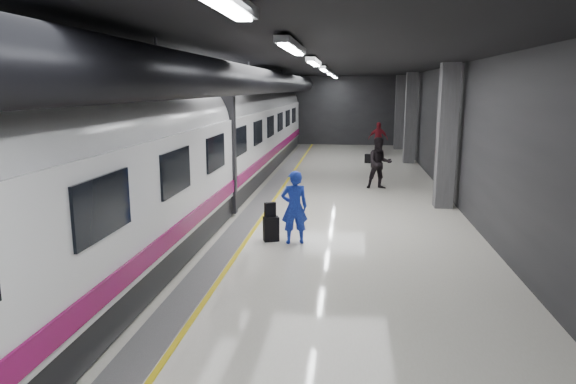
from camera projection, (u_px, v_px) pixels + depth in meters
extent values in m
plane|color=white|center=(295.00, 218.00, 15.03)|extent=(40.00, 40.00, 0.00)
cube|color=black|center=(295.00, 60.00, 14.13)|extent=(10.00, 40.00, 0.02)
cube|color=#28282B|center=(327.00, 111.00, 34.03)|extent=(10.00, 0.02, 4.50)
cube|color=#28282B|center=(127.00, 139.00, 15.17)|extent=(0.02, 40.00, 4.50)
cube|color=#28282B|center=(477.00, 144.00, 13.99)|extent=(0.02, 40.00, 4.50)
cube|color=slate|center=(249.00, 216.00, 15.19)|extent=(0.65, 39.80, 0.01)
cube|color=yellow|center=(263.00, 217.00, 15.14)|extent=(0.10, 39.80, 0.01)
cylinder|color=black|center=(249.00, 80.00, 14.39)|extent=(0.80, 38.00, 0.80)
cube|color=silver|center=(292.00, 46.00, 8.24)|extent=(0.22, 2.60, 0.10)
cube|color=silver|center=(314.00, 62.00, 13.11)|extent=(0.22, 2.60, 0.10)
cube|color=silver|center=(324.00, 69.00, 17.97)|extent=(0.22, 2.60, 0.10)
cube|color=silver|center=(330.00, 73.00, 22.83)|extent=(0.22, 2.60, 0.10)
cube|color=silver|center=(334.00, 75.00, 27.70)|extent=(0.22, 2.60, 0.10)
cube|color=silver|center=(336.00, 77.00, 31.59)|extent=(0.22, 2.60, 0.10)
cube|color=#515154|center=(446.00, 137.00, 15.99)|extent=(0.55, 0.55, 4.50)
cube|color=#515154|center=(410.00, 118.00, 25.72)|extent=(0.55, 0.55, 4.50)
cube|color=#515154|center=(399.00, 112.00, 31.55)|extent=(0.55, 0.55, 4.50)
cube|color=black|center=(187.00, 203.00, 15.34)|extent=(2.80, 38.00, 0.60)
cube|color=white|center=(185.00, 157.00, 15.06)|extent=(2.90, 38.00, 2.20)
cylinder|color=white|center=(184.00, 124.00, 14.87)|extent=(2.80, 38.00, 2.80)
cube|color=#800B4D|center=(234.00, 185.00, 15.05)|extent=(0.04, 38.00, 0.35)
cube|color=black|center=(185.00, 148.00, 15.01)|extent=(3.05, 0.25, 3.80)
cube|color=black|center=(103.00, 206.00, 7.03)|extent=(0.05, 1.60, 0.85)
cube|color=black|center=(176.00, 172.00, 9.94)|extent=(0.05, 1.60, 0.85)
cube|color=black|center=(216.00, 153.00, 12.86)|extent=(0.05, 1.60, 0.85)
cube|color=black|center=(241.00, 141.00, 15.78)|extent=(0.05, 1.60, 0.85)
cube|color=black|center=(258.00, 132.00, 18.70)|extent=(0.05, 1.60, 0.85)
cube|color=black|center=(271.00, 126.00, 21.62)|extent=(0.05, 1.60, 0.85)
cube|color=black|center=(280.00, 122.00, 24.54)|extent=(0.05, 1.60, 0.85)
cube|color=black|center=(288.00, 118.00, 27.45)|extent=(0.05, 1.60, 0.85)
cube|color=black|center=(294.00, 115.00, 30.37)|extent=(0.05, 1.60, 0.85)
imported|color=blue|center=(294.00, 207.00, 12.44)|extent=(0.75, 0.60, 1.80)
cube|color=black|center=(271.00, 229.00, 12.73)|extent=(0.44, 0.36, 0.61)
cube|color=black|center=(270.00, 210.00, 12.67)|extent=(0.30, 0.26, 0.35)
imported|color=black|center=(379.00, 163.00, 19.21)|extent=(1.05, 0.88, 1.94)
imported|color=maroon|center=(378.00, 139.00, 28.87)|extent=(1.16, 0.67, 1.86)
cube|color=black|center=(368.00, 158.00, 25.97)|extent=(0.35, 0.28, 0.46)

